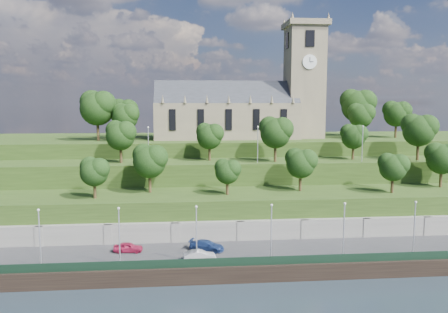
{
  "coord_description": "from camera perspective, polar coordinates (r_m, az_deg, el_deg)",
  "views": [
    {
      "loc": [
        -13.33,
        -53.38,
        23.03
      ],
      "look_at": [
        -5.9,
        30.0,
        12.74
      ],
      "focal_mm": 35.0,
      "sensor_mm": 36.0,
      "label": 1
    }
  ],
  "objects": [
    {
      "name": "car_right",
      "position": [
        63.83,
        -2.26,
        -11.54
      ],
      "size": [
        5.46,
        3.77,
        1.47
      ],
      "primitive_type": "imported",
      "rotation": [
        0.0,
        0.0,
        1.19
      ],
      "color": "navy",
      "rests_on": "promenade"
    },
    {
      "name": "lamp_posts_upper",
      "position": [
        80.8,
        4.43,
        2.0
      ],
      "size": [
        40.36,
        0.36,
        6.84
      ],
      "color": "#B2B2B7",
      "rests_on": "embankment_upper"
    },
    {
      "name": "car_middle",
      "position": [
        59.96,
        -3.2,
        -12.81
      ],
      "size": [
        4.41,
        1.68,
        1.43
      ],
      "primitive_type": "imported",
      "rotation": [
        0.0,
        0.0,
        1.61
      ],
      "color": "#9A999E",
      "rests_on": "promenade"
    },
    {
      "name": "ground",
      "position": [
        59.65,
        8.56,
        -15.79
      ],
      "size": [
        320.0,
        320.0,
        0.0
      ],
      "primitive_type": "plane",
      "color": "black",
      "rests_on": "ground"
    },
    {
      "name": "embankment_upper",
      "position": [
        85.18,
        4.03,
        -4.55
      ],
      "size": [
        160.0,
        10.0,
        12.0
      ],
      "primitive_type": "cube",
      "color": "#243B13",
      "rests_on": "ground"
    },
    {
      "name": "trees_upper",
      "position": [
        83.81,
        8.51,
        3.18
      ],
      "size": [
        63.06,
        8.46,
        9.01
      ],
      "color": "#342514",
      "rests_on": "embankment_upper"
    },
    {
      "name": "promenade",
      "position": [
        64.73,
        7.3,
        -12.95
      ],
      "size": [
        160.0,
        12.0,
        2.0
      ],
      "primitive_type": "cube",
      "color": "#2D2D30",
      "rests_on": "ground"
    },
    {
      "name": "hilltop",
      "position": [
        105.39,
        2.23,
        -1.47
      ],
      "size": [
        160.0,
        32.0,
        15.0
      ],
      "primitive_type": "cube",
      "color": "#243B13",
      "rests_on": "ground"
    },
    {
      "name": "retaining_wall",
      "position": [
        69.79,
        6.25,
        -10.15
      ],
      "size": [
        160.0,
        2.1,
        5.0
      ],
      "color": "slate",
      "rests_on": "ground"
    },
    {
      "name": "trees_hilltop",
      "position": [
        99.66,
        3.21,
        6.25
      ],
      "size": [
        74.5,
        16.51,
        11.43
      ],
      "color": "#342514",
      "rests_on": "hilltop"
    },
    {
      "name": "lamp_posts_promenade",
      "position": [
        59.38,
        6.2,
        -9.23
      ],
      "size": [
        60.36,
        0.36,
        7.73
      ],
      "color": "#B2B2B7",
      "rests_on": "promenade"
    },
    {
      "name": "quay_wall",
      "position": [
        59.19,
        8.59,
        -14.83
      ],
      "size": [
        160.0,
        0.5,
        2.2
      ],
      "primitive_type": "cube",
      "color": "black",
      "rests_on": "ground"
    },
    {
      "name": "car_left",
      "position": [
        64.65,
        -12.41,
        -11.5
      ],
      "size": [
        4.16,
        1.88,
        1.39
      ],
      "primitive_type": "imported",
      "rotation": [
        0.0,
        0.0,
        1.51
      ],
      "color": "#9D1A3C",
      "rests_on": "promenade"
    },
    {
      "name": "embankment_lower",
      "position": [
        75.07,
        5.36,
        -7.71
      ],
      "size": [
        160.0,
        12.0,
        8.0
      ],
      "primitive_type": "cube",
      "color": "#243B13",
      "rests_on": "ground"
    },
    {
      "name": "fence",
      "position": [
        59.24,
        8.47,
        -13.25
      ],
      "size": [
        160.0,
        0.1,
        1.2
      ],
      "primitive_type": "cube",
      "color": "black",
      "rests_on": "promenade"
    },
    {
      "name": "trees_lower",
      "position": [
        74.27,
        7.22,
        -0.77
      ],
      "size": [
        65.39,
        9.02,
        8.26
      ],
      "color": "#342514",
      "rests_on": "embankment_lower"
    },
    {
      "name": "church",
      "position": [
        100.37,
        3.02,
        6.71
      ],
      "size": [
        38.6,
        12.35,
        27.6
      ],
      "color": "#6F634D",
      "rests_on": "hilltop"
    }
  ]
}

